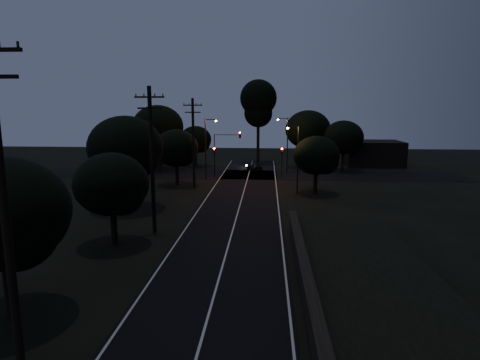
{
  "coord_description": "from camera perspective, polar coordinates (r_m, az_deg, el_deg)",
  "views": [
    {
      "loc": [
        2.62,
        -14.23,
        9.46
      ],
      "look_at": [
        0.0,
        24.0,
        2.5
      ],
      "focal_mm": 30.0,
      "sensor_mm": 36.0,
      "label": 1
    }
  ],
  "objects": [
    {
      "name": "road_surface",
      "position": [
        46.4,
        0.6,
        -1.46
      ],
      "size": [
        60.0,
        70.0,
        0.03
      ],
      "color": "black",
      "rests_on": "ground"
    },
    {
      "name": "signal_mast",
      "position": [
        54.74,
        -1.91,
        4.92
      ],
      "size": [
        3.7,
        0.35,
        6.25
      ],
      "color": "black",
      "rests_on": "ground"
    },
    {
      "name": "tree_left_a",
      "position": [
        20.29,
        -30.56,
        -4.46
      ],
      "size": [
        5.87,
        5.87,
        7.42
      ],
      "color": "black",
      "rests_on": "ground"
    },
    {
      "name": "tree_far_nw",
      "position": [
        65.35,
        -6.2,
        5.64
      ],
      "size": [
        5.15,
        5.15,
        6.52
      ],
      "color": "black",
      "rests_on": "ground"
    },
    {
      "name": "tree_far_e",
      "position": [
        62.37,
        14.69,
        5.76
      ],
      "size": [
        5.95,
        5.95,
        7.54
      ],
      "color": "black",
      "rests_on": "ground"
    },
    {
      "name": "tree_left_c",
      "position": [
        38.51,
        -15.68,
        4.23
      ],
      "size": [
        6.91,
        6.91,
        8.73
      ],
      "color": "black",
      "rests_on": "ground"
    },
    {
      "name": "tree_far_ne",
      "position": [
        64.53,
        9.89,
        6.93
      ],
      "size": [
        7.14,
        7.14,
        9.03
      ],
      "color": "black",
      "rests_on": "ground"
    },
    {
      "name": "streetlight_c",
      "position": [
        44.64,
        8.03,
        3.62
      ],
      "size": [
        1.46,
        0.26,
        7.5
      ],
      "color": "black",
      "rests_on": "ground"
    },
    {
      "name": "ground",
      "position": [
        17.29,
        -5.91,
        -22.95
      ],
      "size": [
        160.0,
        160.0,
        0.0
      ],
      "primitive_type": "plane",
      "color": "black"
    },
    {
      "name": "retaining_wall",
      "position": [
        20.03,
        19.09,
        -16.51
      ],
      "size": [
        6.93,
        26.0,
        1.6
      ],
      "color": "black",
      "rests_on": "ground"
    },
    {
      "name": "tree_left_b",
      "position": [
        28.63,
        -17.55,
        -0.82
      ],
      "size": [
        5.07,
        5.07,
        6.45
      ],
      "color": "black",
      "rests_on": "ground"
    },
    {
      "name": "tree_right_a",
      "position": [
        44.79,
        11.04,
        3.31
      ],
      "size": [
        5.05,
        5.05,
        6.42
      ],
      "color": "black",
      "rests_on": "ground"
    },
    {
      "name": "car",
      "position": [
        60.55,
        2.05,
        1.9
      ],
      "size": [
        2.84,
        3.93,
        1.24
      ],
      "primitive_type": "imported",
      "rotation": [
        0.0,
        0.0,
        3.57
      ],
      "color": "black",
      "rests_on": "ground"
    },
    {
      "name": "building_right",
      "position": [
        69.84,
        18.34,
        3.64
      ],
      "size": [
        9.0,
        7.0,
        4.0
      ],
      "primitive_type": "cube",
      "color": "black",
      "rests_on": "ground"
    },
    {
      "name": "streetlight_b",
      "position": [
        58.49,
        6.57,
        5.5
      ],
      "size": [
        1.66,
        0.26,
        8.0
      ],
      "color": "black",
      "rests_on": "ground"
    },
    {
      "name": "utility_pole_near",
      "position": [
        15.3,
        -30.54,
        -3.3
      ],
      "size": [
        2.2,
        0.3,
        12.0
      ],
      "color": "black",
      "rests_on": "ground"
    },
    {
      "name": "building_left",
      "position": [
        70.36,
        -14.89,
        4.03
      ],
      "size": [
        10.0,
        8.0,
        4.4
      ],
      "primitive_type": "cube",
      "color": "black",
      "rests_on": "ground"
    },
    {
      "name": "utility_pole_far",
      "position": [
        47.19,
        -6.65,
        5.4
      ],
      "size": [
        2.2,
        0.3,
        10.5
      ],
      "color": "black",
      "rests_on": "ground"
    },
    {
      "name": "tall_pine",
      "position": [
        69.25,
        2.63,
        10.88
      ],
      "size": [
        6.21,
        6.21,
        14.12
      ],
      "color": "black",
      "rests_on": "ground"
    },
    {
      "name": "tree_far_w",
      "position": [
        62.33,
        -11.38,
        7.27
      ],
      "size": [
        7.7,
        7.7,
        9.82
      ],
      "color": "black",
      "rests_on": "ground"
    },
    {
      "name": "signal_right",
      "position": [
        54.66,
        5.98,
        3.28
      ],
      "size": [
        0.28,
        0.35,
        4.1
      ],
      "color": "black",
      "rests_on": "ground"
    },
    {
      "name": "streetlight_a",
      "position": [
        53.05,
        -4.71,
        5.04
      ],
      "size": [
        1.66,
        0.26,
        8.0
      ],
      "color": "black",
      "rests_on": "ground"
    },
    {
      "name": "utility_pole_mid",
      "position": [
        30.7,
        -12.43,
        3.09
      ],
      "size": [
        2.2,
        0.3,
        11.0
      ],
      "color": "black",
      "rests_on": "ground"
    },
    {
      "name": "signal_left",
      "position": [
        55.1,
        -3.64,
        3.37
      ],
      "size": [
        0.28,
        0.35,
        4.1
      ],
      "color": "black",
      "rests_on": "ground"
    },
    {
      "name": "tree_left_d",
      "position": [
        49.6,
        -8.86,
        4.36
      ],
      "size": [
        5.4,
        5.4,
        6.85
      ],
      "color": "black",
      "rests_on": "ground"
    }
  ]
}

